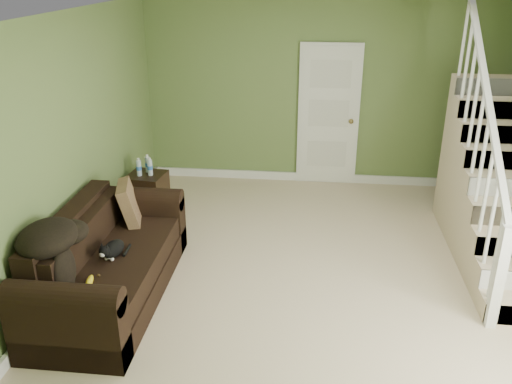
% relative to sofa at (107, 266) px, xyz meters
% --- Properties ---
extents(floor, '(5.00, 5.50, 0.01)m').
position_rel_sofa_xyz_m(floor, '(2.02, 0.53, -0.33)').
color(floor, '#CDB494').
rests_on(floor, ground).
extents(ceiling, '(5.00, 5.50, 0.01)m').
position_rel_sofa_xyz_m(ceiling, '(2.02, 0.53, 2.27)').
color(ceiling, white).
rests_on(ceiling, wall_back).
extents(wall_back, '(5.00, 0.04, 2.60)m').
position_rel_sofa_xyz_m(wall_back, '(2.02, 3.28, 0.97)').
color(wall_back, olive).
rests_on(wall_back, floor).
extents(wall_front, '(5.00, 0.04, 2.60)m').
position_rel_sofa_xyz_m(wall_front, '(2.02, -2.22, 0.97)').
color(wall_front, olive).
rests_on(wall_front, floor).
extents(wall_left, '(0.04, 5.50, 2.60)m').
position_rel_sofa_xyz_m(wall_left, '(-0.48, 0.53, 0.97)').
color(wall_left, olive).
rests_on(wall_left, floor).
extents(baseboard_back, '(5.00, 0.04, 0.12)m').
position_rel_sofa_xyz_m(baseboard_back, '(2.02, 3.25, -0.27)').
color(baseboard_back, white).
rests_on(baseboard_back, floor).
extents(baseboard_left, '(0.04, 5.50, 0.12)m').
position_rel_sofa_xyz_m(baseboard_left, '(-0.45, 0.53, -0.27)').
color(baseboard_left, white).
rests_on(baseboard_left, floor).
extents(door, '(0.86, 0.12, 2.02)m').
position_rel_sofa_xyz_m(door, '(2.12, 3.23, 0.68)').
color(door, white).
rests_on(door, floor).
extents(staircase, '(1.00, 2.51, 2.82)m').
position_rel_sofa_xyz_m(staircase, '(4.01, 1.49, 0.31)').
color(staircase, '#CDB494').
rests_on(staircase, floor).
extents(sofa, '(0.94, 2.19, 0.86)m').
position_rel_sofa_xyz_m(sofa, '(0.00, 0.00, 0.00)').
color(sofa, black).
rests_on(sofa, floor).
extents(side_table, '(0.49, 0.49, 0.76)m').
position_rel_sofa_xyz_m(side_table, '(-0.17, 1.91, -0.05)').
color(side_table, black).
rests_on(side_table, floor).
extents(cat, '(0.21, 0.42, 0.20)m').
position_rel_sofa_xyz_m(cat, '(0.11, -0.06, 0.22)').
color(cat, black).
rests_on(cat, sofa).
extents(banana, '(0.09, 0.21, 0.06)m').
position_rel_sofa_xyz_m(banana, '(0.07, -0.54, 0.17)').
color(banana, yellow).
rests_on(banana, sofa).
extents(throw_pillow, '(0.34, 0.50, 0.47)m').
position_rel_sofa_xyz_m(throw_pillow, '(0.02, 0.72, 0.33)').
color(throw_pillow, '#482B1D').
rests_on(throw_pillow, sofa).
extents(throw_blanket, '(0.51, 0.65, 0.26)m').
position_rel_sofa_xyz_m(throw_blanket, '(-0.25, -0.52, 0.57)').
color(throw_blanket, black).
rests_on(throw_blanket, sofa).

